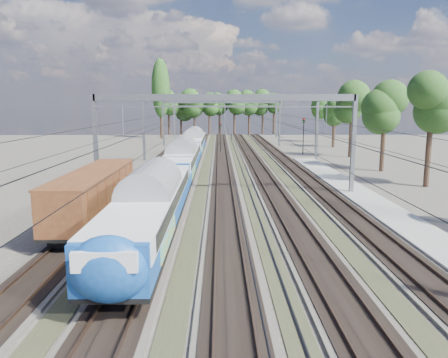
{
  "coord_description": "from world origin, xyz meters",
  "views": [
    {
      "loc": [
        -0.52,
        -8.83,
        8.06
      ],
      "look_at": [
        -0.16,
        22.08,
        2.8
      ],
      "focal_mm": 35.0,
      "sensor_mm": 36.0,
      "label": 1
    }
  ],
  "objects_px": {
    "signal_near": "(221,134)",
    "signal_far": "(303,132)",
    "emu_train": "(182,156)",
    "freight_boxcar": "(94,193)",
    "worker": "(231,138)"
  },
  "relations": [
    {
      "from": "signal_near",
      "to": "signal_far",
      "type": "bearing_deg",
      "value": -16.55
    },
    {
      "from": "emu_train",
      "to": "signal_far",
      "type": "bearing_deg",
      "value": 54.5
    },
    {
      "from": "emu_train",
      "to": "signal_near",
      "type": "height_order",
      "value": "signal_near"
    },
    {
      "from": "signal_near",
      "to": "signal_far",
      "type": "height_order",
      "value": "signal_far"
    },
    {
      "from": "emu_train",
      "to": "freight_boxcar",
      "type": "xyz_separation_m",
      "value": [
        -4.5,
        -17.41,
        -0.5
      ]
    },
    {
      "from": "signal_far",
      "to": "worker",
      "type": "bearing_deg",
      "value": 135.61
    },
    {
      "from": "freight_boxcar",
      "to": "signal_near",
      "type": "bearing_deg",
      "value": 79.03
    },
    {
      "from": "freight_boxcar",
      "to": "signal_near",
      "type": "relative_size",
      "value": 2.7
    },
    {
      "from": "emu_train",
      "to": "signal_near",
      "type": "bearing_deg",
      "value": 81.29
    },
    {
      "from": "emu_train",
      "to": "signal_near",
      "type": "xyz_separation_m",
      "value": [
        4.24,
        27.69,
        0.54
      ]
    },
    {
      "from": "freight_boxcar",
      "to": "signal_far",
      "type": "distance_m",
      "value": 47.92
    },
    {
      "from": "emu_train",
      "to": "signal_far",
      "type": "distance_m",
      "value": 30.69
    },
    {
      "from": "emu_train",
      "to": "freight_boxcar",
      "type": "height_order",
      "value": "emu_train"
    },
    {
      "from": "freight_boxcar",
      "to": "worker",
      "type": "height_order",
      "value": "freight_boxcar"
    },
    {
      "from": "emu_train",
      "to": "freight_boxcar",
      "type": "bearing_deg",
      "value": -104.5
    }
  ]
}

